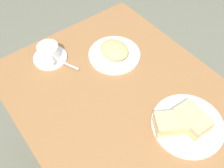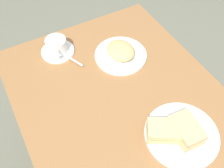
{
  "view_description": "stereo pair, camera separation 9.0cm",
  "coord_description": "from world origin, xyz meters",
  "views": [
    {
      "loc": [
        -0.31,
        0.37,
        1.57
      ],
      "look_at": [
        0.16,
        0.01,
        0.8
      ],
      "focal_mm": 41.51,
      "sensor_mm": 36.0,
      "label": 1
    },
    {
      "loc": [
        -0.36,
        0.3,
        1.57
      ],
      "look_at": [
        0.16,
        0.01,
        0.8
      ],
      "focal_mm": 41.51,
      "sensor_mm": 36.0,
      "label": 2
    }
  ],
  "objects": [
    {
      "name": "dining_table",
      "position": [
        0.0,
        0.0,
        0.63
      ],
      "size": [
        1.15,
        0.74,
        0.77
      ],
      "color": "olive",
      "rests_on": "ground_plane"
    },
    {
      "name": "coffee_cup",
      "position": [
        0.44,
        0.12,
        0.82
      ],
      "size": [
        0.11,
        0.09,
        0.06
      ],
      "color": "white",
      "rests_on": "coffee_saucer"
    },
    {
      "name": "coffee_saucer",
      "position": [
        0.45,
        0.12,
        0.78
      ],
      "size": [
        0.14,
        0.14,
        0.01
      ],
      "primitive_type": "cylinder",
      "color": "white",
      "rests_on": "dining_table"
    },
    {
      "name": "sandwich_plate",
      "position": [
        -0.12,
        -0.1,
        0.78
      ],
      "size": [
        0.25,
        0.25,
        0.01
      ],
      "primitive_type": "cylinder",
      "color": "white",
      "rests_on": "dining_table"
    },
    {
      "name": "spoon",
      "position": [
        0.37,
        0.09,
        0.79
      ],
      "size": [
        0.1,
        0.05,
        0.01
      ],
      "color": "silver",
      "rests_on": "coffee_saucer"
    },
    {
      "name": "sandwich_back",
      "position": [
        -0.1,
        -0.05,
        0.81
      ],
      "size": [
        0.13,
        0.16,
        0.05
      ],
      "color": "tan",
      "rests_on": "sandwich_plate"
    },
    {
      "name": "sandwich_front",
      "position": [
        -0.13,
        -0.1,
        0.82
      ],
      "size": [
        0.12,
        0.09,
        0.05
      ],
      "color": "tan",
      "rests_on": "sandwich_plate"
    },
    {
      "name": "side_food_pile",
      "position": [
        0.29,
        -0.1,
        0.81
      ],
      "size": [
        0.13,
        0.11,
        0.04
      ],
      "primitive_type": "ellipsoid",
      "color": "tan",
      "rests_on": "side_plate"
    },
    {
      "name": "side_plate",
      "position": [
        0.29,
        -0.1,
        0.78
      ],
      "size": [
        0.22,
        0.22,
        0.01
      ],
      "primitive_type": "cylinder",
      "color": "white",
      "rests_on": "dining_table"
    }
  ]
}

